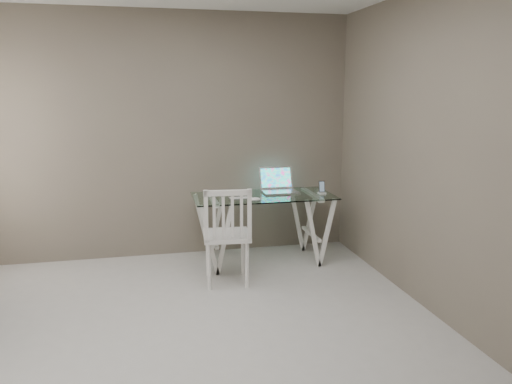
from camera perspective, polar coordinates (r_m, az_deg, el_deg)
room at (r=3.37m, az=-8.36°, el=9.07°), size 4.50×4.52×2.71m
desk at (r=5.44m, az=0.85°, el=-4.13°), size 1.50×0.70×0.75m
chair at (r=4.77m, az=-3.32°, el=-4.55°), size 0.48×0.48×0.97m
laptop at (r=5.56m, az=2.55°, el=0.71°), size 0.38×0.36×0.26m
keyboard at (r=5.21m, az=-1.74°, el=-0.69°), size 0.25×0.11×0.01m
mouse at (r=5.07m, az=-0.12°, el=-0.83°), size 0.12×0.07×0.04m
phone_dock at (r=5.47m, az=7.53°, el=0.20°), size 0.08×0.08×0.14m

